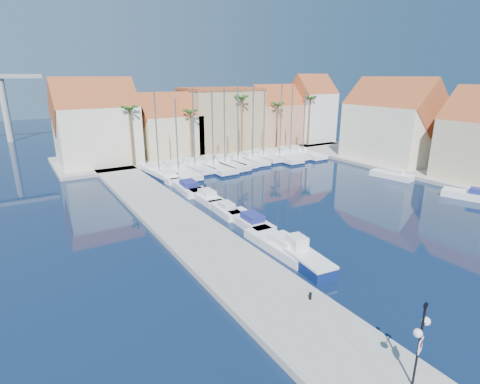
{
  "coord_description": "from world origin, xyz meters",
  "views": [
    {
      "loc": [
        -21.84,
        -15.84,
        14.11
      ],
      "look_at": [
        -3.19,
        14.55,
        3.0
      ],
      "focal_mm": 28.0,
      "sensor_mm": 36.0,
      "label": 1
    }
  ],
  "objects": [
    {
      "name": "sailboat_1",
      "position": [
        -1.55,
        35.33,
        0.55
      ],
      "size": [
        3.3,
        12.07,
        11.02
      ],
      "rotation": [
        0.0,
        0.0,
        -0.01
      ],
      "color": "white",
      "rests_on": "ground"
    },
    {
      "name": "building_0",
      "position": [
        -10.0,
        47.0,
        6.52
      ],
      "size": [
        12.3,
        9.0,
        13.5
      ],
      "color": "#EBE3C5",
      "rests_on": "shore_north"
    },
    {
      "name": "sailboat_0",
      "position": [
        -4.16,
        36.27,
        0.61
      ],
      "size": [
        3.16,
        9.2,
        13.08
      ],
      "rotation": [
        0.0,
        0.0,
        0.09
      ],
      "color": "white",
      "rests_on": "ground"
    },
    {
      "name": "building_1",
      "position": [
        2.0,
        47.0,
        5.3
      ],
      "size": [
        10.3,
        8.0,
        11.0
      ],
      "color": "beige",
      "rests_on": "shore_north"
    },
    {
      "name": "bollard",
      "position": [
        -7.21,
        -0.55,
        0.73
      ],
      "size": [
        0.19,
        0.19,
        0.47
      ],
      "primitive_type": "cylinder",
      "color": "black",
      "rests_on": "quay_west"
    },
    {
      "name": "palm_0",
      "position": [
        -6.0,
        42.0,
        9.08
      ],
      "size": [
        2.6,
        2.6,
        10.15
      ],
      "color": "brown",
      "rests_on": "shore_north"
    },
    {
      "name": "motorboat_west_4",
      "position": [
        -3.55,
        26.9,
        0.51
      ],
      "size": [
        2.99,
        7.65,
        1.4
      ],
      "rotation": [
        0.0,
        0.0,
        -0.08
      ],
      "color": "white",
      "rests_on": "ground"
    },
    {
      "name": "ground",
      "position": [
        0.0,
        0.0,
        0.0
      ],
      "size": [
        260.0,
        260.0,
        0.0
      ],
      "primitive_type": "plane",
      "color": "black",
      "rests_on": "ground"
    },
    {
      "name": "sailboat_6",
      "position": [
        12.3,
        36.18,
        0.62
      ],
      "size": [
        3.17,
        9.27,
        13.52
      ],
      "rotation": [
        0.0,
        0.0,
        -0.08
      ],
      "color": "white",
      "rests_on": "ground"
    },
    {
      "name": "building_3",
      "position": [
        25.0,
        47.0,
        5.86
      ],
      "size": [
        10.3,
        8.0,
        12.0
      ],
      "color": "tan",
      "rests_on": "shore_north"
    },
    {
      "name": "palm_3",
      "position": [
        22.0,
        42.0,
        8.61
      ],
      "size": [
        2.6,
        2.6,
        9.65
      ],
      "color": "brown",
      "rests_on": "shore_north"
    },
    {
      "name": "sailboat_7",
      "position": [
        14.93,
        36.86,
        0.6
      ],
      "size": [
        2.92,
        8.92,
        11.95
      ],
      "rotation": [
        0.0,
        0.0,
        0.07
      ],
      "color": "white",
      "rests_on": "ground"
    },
    {
      "name": "sailboat_8",
      "position": [
        17.45,
        35.65,
        0.57
      ],
      "size": [
        3.0,
        11.07,
        12.75
      ],
      "rotation": [
        0.0,
        0.0,
        0.01
      ],
      "color": "white",
      "rests_on": "ground"
    },
    {
      "name": "palm_4",
      "position": [
        30.0,
        42.0,
        9.55
      ],
      "size": [
        2.6,
        2.6,
        10.65
      ],
      "color": "brown",
      "rests_on": "shore_north"
    },
    {
      "name": "quay_west",
      "position": [
        -9.0,
        13.5,
        0.25
      ],
      "size": [
        6.0,
        77.0,
        0.5
      ],
      "primitive_type": "cube",
      "color": "gray",
      "rests_on": "ground"
    },
    {
      "name": "sailboat_2",
      "position": [
        1.68,
        36.41,
        0.59
      ],
      "size": [
        3.18,
        9.79,
        12.72
      ],
      "rotation": [
        0.0,
        0.0,
        0.07
      ],
      "color": "white",
      "rests_on": "ground"
    },
    {
      "name": "motorboat_west_0",
      "position": [
        -3.88,
        6.95,
        0.51
      ],
      "size": [
        2.44,
        7.43,
        1.4
      ],
      "rotation": [
        0.0,
        0.0,
        0.01
      ],
      "color": "white",
      "rests_on": "ground"
    },
    {
      "name": "building_2",
      "position": [
        13.0,
        48.0,
        6.26
      ],
      "size": [
        14.2,
        10.2,
        11.5
      ],
      "color": "#9A845F",
      "rests_on": "shore_north"
    },
    {
      "name": "fishing_boat",
      "position": [
        -3.91,
        3.92,
        0.67
      ],
      "size": [
        2.52,
        5.91,
        2.01
      ],
      "rotation": [
        0.0,
        0.0,
        -0.11
      ],
      "color": "navy",
      "rests_on": "ground"
    },
    {
      "name": "motorboat_east_0",
      "position": [
        24.03,
        5.58,
        0.51
      ],
      "size": [
        4.21,
        7.0,
        1.4
      ],
      "rotation": [
        0.0,
        0.0,
        0.33
      ],
      "color": "white",
      "rests_on": "ground"
    },
    {
      "name": "motorboat_west_1",
      "position": [
        -3.18,
        12.81,
        0.51
      ],
      "size": [
        2.35,
        6.68,
        1.4
      ],
      "rotation": [
        0.0,
        0.0,
        -0.04
      ],
      "color": "white",
      "rests_on": "ground"
    },
    {
      "name": "shore_north",
      "position": [
        10.0,
        48.0,
        0.25
      ],
      "size": [
        54.0,
        16.0,
        0.5
      ],
      "primitive_type": "cube",
      "color": "gray",
      "rests_on": "ground"
    },
    {
      "name": "sailboat_4",
      "position": [
        6.74,
        36.11,
        0.57
      ],
      "size": [
        3.88,
        11.76,
        12.61
      ],
      "rotation": [
        0.0,
        0.0,
        0.07
      ],
      "color": "white",
      "rests_on": "ground"
    },
    {
      "name": "palm_2",
      "position": [
        14.0,
        42.0,
        10.02
      ],
      "size": [
        2.6,
        2.6,
        11.15
      ],
      "color": "brown",
      "rests_on": "shore_north"
    },
    {
      "name": "sailboat_10",
      "position": [
        22.89,
        35.96,
        0.56
      ],
      "size": [
        3.03,
        11.29,
        11.43
      ],
      "rotation": [
        0.0,
        0.0,
        -0.01
      ],
      "color": "white",
      "rests_on": "ground"
    },
    {
      "name": "motorboat_west_6",
      "position": [
        -3.81,
        38.08,
        0.51
      ],
      "size": [
        2.11,
        6.27,
        1.4
      ],
      "rotation": [
        0.0,
        0.0,
        0.02
      ],
      "color": "white",
      "rests_on": "ground"
    },
    {
      "name": "lamp_post",
      "position": [
        -7.87,
        -8.25,
        3.36
      ],
      "size": [
        1.44,
        0.7,
        4.35
      ],
      "rotation": [
        0.0,
        0.0,
        0.28
      ],
      "color": "black",
      "rests_on": "quay_west"
    },
    {
      "name": "motorboat_west_5",
      "position": [
        -3.9,
        33.47,
        0.51
      ],
      "size": [
        2.56,
        6.99,
        1.4
      ],
      "rotation": [
        0.0,
        0.0,
        0.05
      ],
      "color": "white",
      "rests_on": "ground"
    },
    {
      "name": "motorboat_east_1",
      "position": [
        24.02,
        17.03,
        0.51
      ],
      "size": [
        2.98,
        6.14,
        1.4
      ],
      "rotation": [
        0.0,
        0.0,
        0.19
      ],
      "color": "white",
      "rests_on": "ground"
    },
    {
      "name": "palm_1",
      "position": [
        4.0,
        42.0,
        8.14
      ],
      "size": [
        2.6,
        2.6,
        9.15
      ],
      "color": "brown",
      "rests_on": "shore_north"
    },
    {
      "name": "motorboat_west_3",
      "position": [
        -3.36,
        22.1,
        0.51
      ],
      "size": [
        2.09,
        6.33,
        1.4
      ],
      "rotation": [
        0.0,
        0.0,
        -0.01
      ],
      "color": "white",
      "rests_on": "ground"
    },
    {
      "name": "building_6",
      "position": [
        32.0,
        24.0,
        6.52
      ],
      "size": [
        9.0,
        14.3,
        13.5
      ],
      "color": "#EBE3C5",
      "rests_on": "shore_east"
    },
    {
      "name": "building_4",
      "position": [
        34.0,
        46.0,
        6.97
      ],
      "size": [
        8.3,
        8.0,
        14.0
      ],
      "color": "white",
      "rests_on": "shore_north"
    },
    {
      "name": "sailboat_3",
      "position": [
        4.32,
        35.46,
        0.56
      ],
      "size": [
        3.32,
        11.63,
        12.15
      ],
      "rotation": [
        0.0,
        0.0,
        0.02
      ],
      "color": "white",
      "rests_on": "ground"
    },
    {
      "name": "sailboat_5",
      "position": [
        9.24,
        36.02,
        0.61
      ],
      "size": [
        2.56,
        9.41,
        13.82
      ],
      "rotation": [
        0.0,
        0.0,
        0.01
      ],
      "color": "white",
      "rests_on": "ground"
    },
    {
      "name": "sailboat_9",
      "position": [
        20.16,
        36.07,
        0.6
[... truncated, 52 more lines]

